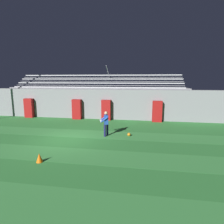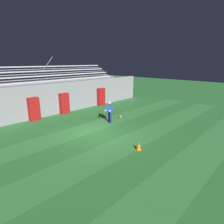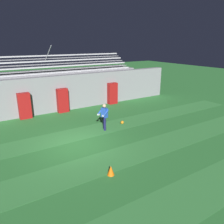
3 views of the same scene
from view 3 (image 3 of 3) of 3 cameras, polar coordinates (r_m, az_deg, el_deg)
The scene contains 12 objects.
ground_plane at distance 12.00m, azimuth -9.08°, elevation -8.47°, with size 80.00×80.00×0.00m, color #2D7533.
turf_stripe_near at distance 7.76m, azimuth 10.84°, elevation -25.36°, with size 28.00×1.84×0.01m, color #38843D.
turf_stripe_mid at distance 10.15m, azimuth -3.71°, elevation -13.49°, with size 28.00×1.84×0.01m, color #38843D.
turf_stripe_far at distance 13.15m, azimuth -11.45°, elevation -6.16°, with size 28.00×1.84×0.01m, color #38843D.
back_wall at distance 17.41m, azimuth -17.87°, elevation 4.13°, with size 24.00×0.60×2.80m, color gray.
padding_pillar_gate_left at distance 16.73m, azimuth -21.89°, elevation 1.49°, with size 0.84×0.44×1.87m, color maroon.
padding_pillar_gate_right at distance 17.40m, azimuth -12.77°, elevation 2.95°, with size 0.84×0.44×1.87m, color maroon.
padding_pillar_far_right at distance 19.34m, azimuth 0.12°, elevation 4.88°, with size 0.84×0.44×1.87m, color maroon.
bleacher_stand at distance 19.29m, azimuth -19.44°, elevation 5.55°, with size 18.00×3.35×5.03m.
goalkeeper at distance 13.48m, azimuth -2.04°, elevation -0.85°, with size 0.64×0.69×1.67m.
soccer_ball at distance 14.71m, azimuth 2.70°, elevation -2.72°, with size 0.22×0.22×0.22m, color orange.
traffic_cone at distance 9.34m, azimuth -0.31°, elevation -15.00°, with size 0.30×0.30×0.42m, color orange.
Camera 3 is at (-4.06, -9.98, 5.28)m, focal length 35.00 mm.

